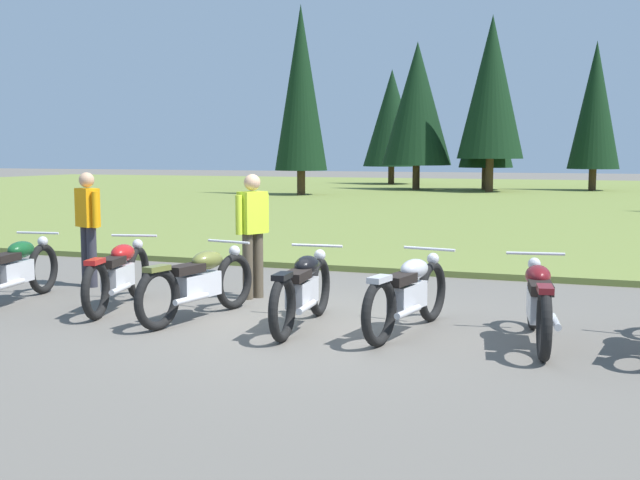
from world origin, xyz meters
The scene contains 11 objects.
ground_plane centered at (0.00, 0.00, 0.00)m, with size 140.00×140.00×0.00m, color #605B54.
grass_moorland centered at (0.00, 25.89, 0.05)m, with size 80.00×44.00×0.10m, color olive.
forest_treeline centered at (2.56, 32.43, 4.49)m, with size 26.59×26.79×8.89m.
motorcycle_british_green centered at (-3.97, -0.14, 0.44)m, with size 0.66×2.09×0.88m.
motorcycle_red centered at (-2.49, 0.02, 0.44)m, with size 0.74×2.07×0.88m.
motorcycle_olive centered at (-1.22, -0.20, 0.44)m, with size 0.65×2.08×0.88m.
motorcycle_black centered at (0.09, -0.21, 0.44)m, with size 0.62×2.10×0.88m.
motorcycle_silver centered at (1.26, -0.06, 0.44)m, with size 0.64×2.09×0.88m.
motorcycle_maroon centered at (2.64, -0.08, 0.44)m, with size 0.67×2.09×0.88m.
rider_in_hivis_vest centered at (-1.19, 1.22, 0.95)m, with size 0.35×0.51×1.67m.
rider_with_back_turned centered at (-3.84, 1.26, 0.95)m, with size 0.50×0.36×1.67m.
Camera 1 is at (3.29, -8.34, 1.96)m, focal length 44.44 mm.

